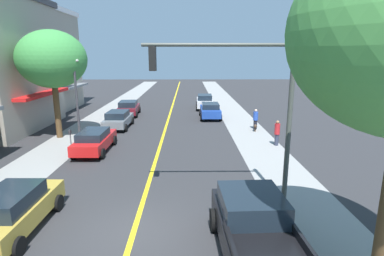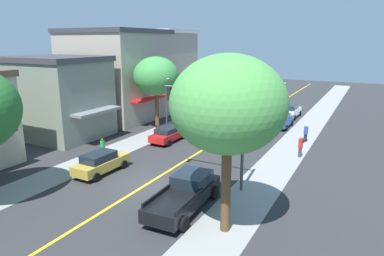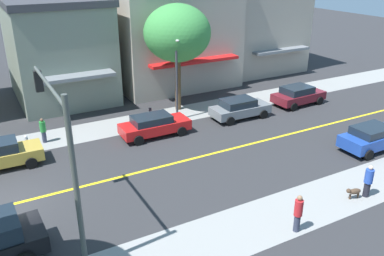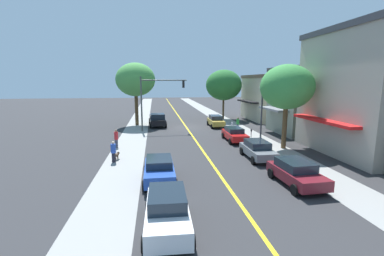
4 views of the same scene
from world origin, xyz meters
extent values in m
plane|color=#2D2D30|center=(0.00, 0.00, 0.00)|extent=(140.00, 140.00, 0.00)
cube|color=gray|center=(-6.75, 0.00, 0.00)|extent=(3.07, 126.00, 0.01)
cube|color=gray|center=(6.75, 0.00, 0.00)|extent=(3.07, 126.00, 0.01)
cube|color=yellow|center=(0.00, 0.00, 0.00)|extent=(0.20, 126.00, 0.00)
cube|color=beige|center=(-15.25, -5.54, 3.38)|extent=(8.24, 9.49, 6.76)
cube|color=brown|center=(-15.25, -5.54, 7.01)|extent=(8.54, 9.79, 0.50)
cube|color=black|center=(-10.60, -5.54, 3.04)|extent=(1.04, 7.21, 0.24)
cube|color=gray|center=(-15.25, 5.98, 3.71)|extent=(9.63, 7.04, 7.42)
cube|color=#38383D|center=(-15.25, 5.98, 7.67)|extent=(9.93, 7.34, 0.50)
cube|color=slate|center=(-9.74, 5.98, 2.98)|extent=(1.37, 5.35, 0.24)
cube|color=#A39989|center=(-15.25, 15.52, 5.10)|extent=(9.98, 10.24, 10.19)
cube|color=red|center=(-9.76, 15.52, 2.96)|extent=(0.99, 7.78, 0.24)
cylinder|color=brown|center=(-7.03, -7.03, 1.73)|extent=(0.31, 0.31, 3.46)
ellipsoid|color=#286B2D|center=(-7.03, -7.03, 5.65)|extent=(5.83, 5.83, 4.96)
cylinder|color=brown|center=(6.85, -2.86, 2.22)|extent=(0.49, 0.49, 4.43)
ellipsoid|color=#4C9947|center=(6.85, -2.86, 6.49)|extent=(5.50, 5.50, 4.68)
cylinder|color=brown|center=(-7.74, 12.91, 1.97)|extent=(0.43, 0.43, 3.94)
ellipsoid|color=#3D8E42|center=(-7.74, 12.91, 5.74)|extent=(4.80, 4.80, 4.08)
cylinder|color=silver|center=(-5.97, 1.76, 0.35)|extent=(0.24, 0.24, 0.70)
sphere|color=silver|center=(-5.97, 1.76, 0.77)|extent=(0.22, 0.22, 0.22)
cylinder|color=silver|center=(-6.14, 1.76, 0.38)|extent=(0.10, 0.10, 0.10)
cylinder|color=silver|center=(-5.80, 1.76, 0.38)|extent=(0.10, 0.10, 0.10)
cylinder|color=#4C4C51|center=(-5.71, 9.74, 0.54)|extent=(0.07, 0.07, 1.08)
cube|color=#2D2D33|center=(-5.71, 9.74, 1.21)|extent=(0.12, 0.18, 0.26)
cylinder|color=#474C47|center=(5.89, 2.12, 3.42)|extent=(0.20, 0.20, 6.84)
cylinder|color=#474C47|center=(3.04, 2.12, 6.39)|extent=(5.69, 0.14, 0.14)
cube|color=black|center=(0.60, 2.12, 5.89)|extent=(0.26, 0.32, 0.90)
sphere|color=red|center=(0.60, 2.12, 6.19)|extent=(0.20, 0.20, 0.20)
sphere|color=yellow|center=(0.60, 2.12, 5.89)|extent=(0.20, 0.20, 0.20)
sphere|color=green|center=(0.60, 2.12, 5.59)|extent=(0.20, 0.20, 0.20)
cylinder|color=#38383D|center=(-5.86, 11.87, 2.75)|extent=(0.16, 0.16, 5.51)
ellipsoid|color=silver|center=(-5.86, 11.87, 5.66)|extent=(0.70, 0.36, 0.24)
cube|color=red|center=(-4.03, 9.35, 0.64)|extent=(1.76, 4.50, 0.63)
cube|color=#19232D|center=(-4.03, 9.12, 1.19)|extent=(1.54, 2.44, 0.47)
cylinder|color=black|center=(-4.88, 10.83, 0.32)|extent=(0.23, 0.64, 0.64)
cylinder|color=black|center=(-3.16, 10.82, 0.32)|extent=(0.23, 0.64, 0.64)
cylinder|color=black|center=(-4.91, 7.87, 0.32)|extent=(0.23, 0.64, 0.64)
cylinder|color=black|center=(-3.18, 7.86, 0.32)|extent=(0.23, 0.64, 0.64)
cube|color=slate|center=(-3.98, 15.98, 0.63)|extent=(1.84, 4.31, 0.61)
cube|color=#19232D|center=(-3.98, 15.77, 1.19)|extent=(1.60, 2.34, 0.52)
cylinder|color=black|center=(-4.85, 17.41, 0.32)|extent=(0.23, 0.64, 0.64)
cylinder|color=black|center=(-3.07, 17.38, 0.32)|extent=(0.23, 0.64, 0.64)
cylinder|color=black|center=(-4.89, 14.58, 0.32)|extent=(0.23, 0.64, 0.64)
cylinder|color=black|center=(-3.11, 14.56, 0.32)|extent=(0.23, 0.64, 0.64)
cube|color=silver|center=(3.82, 25.60, 0.69)|extent=(1.87, 4.35, 0.75)
cube|color=#19232D|center=(3.82, 25.38, 1.35)|extent=(1.61, 2.36, 0.57)
cylinder|color=black|center=(2.97, 27.04, 0.32)|extent=(0.24, 0.65, 0.64)
cylinder|color=black|center=(4.74, 27.00, 0.32)|extent=(0.24, 0.65, 0.64)
cylinder|color=black|center=(2.91, 24.20, 0.32)|extent=(0.24, 0.65, 0.64)
cylinder|color=black|center=(4.67, 24.16, 0.32)|extent=(0.24, 0.65, 0.64)
cube|color=maroon|center=(-4.18, 21.66, 0.63)|extent=(2.08, 4.28, 0.63)
cube|color=#19232D|center=(-4.17, 21.45, 1.21)|extent=(1.77, 2.34, 0.53)
cylinder|color=black|center=(-5.19, 22.99, 0.32)|extent=(0.25, 0.65, 0.64)
cylinder|color=black|center=(-3.31, 23.08, 0.32)|extent=(0.25, 0.65, 0.64)
cylinder|color=black|center=(-5.06, 20.23, 0.32)|extent=(0.25, 0.65, 0.64)
cylinder|color=black|center=(-3.18, 20.32, 0.32)|extent=(0.25, 0.65, 0.64)
cube|color=#1E429E|center=(4.06, 20.00, 0.67)|extent=(1.80, 4.17, 0.71)
cube|color=#19232D|center=(4.06, 19.79, 1.26)|extent=(1.58, 2.25, 0.47)
cylinder|color=black|center=(3.16, 21.37, 0.32)|extent=(0.22, 0.64, 0.64)
cylinder|color=black|center=(4.96, 21.37, 0.32)|extent=(0.22, 0.64, 0.64)
cylinder|color=black|center=(3.17, 18.62, 0.32)|extent=(0.22, 0.64, 0.64)
cylinder|color=black|center=(4.96, 18.62, 0.32)|extent=(0.22, 0.64, 0.64)
cube|color=#B29338|center=(-4.12, 0.17, 0.66)|extent=(1.76, 4.41, 0.68)
cube|color=#19232D|center=(-4.12, -0.05, 1.28)|extent=(1.53, 2.39, 0.57)
cylinder|color=black|center=(-4.95, 1.62, 0.32)|extent=(0.23, 0.64, 0.64)
cylinder|color=black|center=(-3.25, 1.60, 0.32)|extent=(0.23, 0.64, 0.64)
cylinder|color=black|center=(-4.99, -1.27, 0.32)|extent=(0.23, 0.64, 0.64)
cylinder|color=black|center=(-3.29, -1.29, 0.32)|extent=(0.23, 0.64, 0.64)
cube|color=black|center=(3.94, -1.95, 0.77)|extent=(2.29, 6.12, 0.75)
cube|color=#19232D|center=(3.90, -0.86, 1.49)|extent=(1.98, 2.25, 0.68)
cube|color=black|center=(3.04, -3.19, 1.27)|extent=(0.22, 3.15, 0.24)
cube|color=black|center=(4.93, -3.12, 1.27)|extent=(0.22, 3.15, 0.24)
cylinder|color=black|center=(2.83, 0.07, 0.40)|extent=(0.31, 0.81, 0.80)
cylinder|color=black|center=(4.89, 0.15, 0.40)|extent=(0.31, 0.81, 0.80)
cylinder|color=black|center=(2.99, -4.04, 0.40)|extent=(0.31, 0.81, 0.80)
cylinder|color=black|center=(5.05, -3.96, 0.40)|extent=(0.31, 0.81, 0.80)
cylinder|color=#33384C|center=(-6.43, 2.86, 0.37)|extent=(0.27, 0.27, 0.73)
cylinder|color=#288C38|center=(-6.43, 2.86, 1.07)|extent=(0.36, 0.36, 0.67)
sphere|color=brown|center=(-6.43, 2.86, 1.50)|extent=(0.21, 0.21, 0.21)
cylinder|color=#33384C|center=(7.94, 10.55, 0.40)|extent=(0.27, 0.27, 0.79)
cylinder|color=red|center=(7.94, 10.55, 1.15)|extent=(0.36, 0.36, 0.72)
sphere|color=#936B4C|center=(7.94, 10.55, 1.63)|extent=(0.22, 0.22, 0.22)
cylinder|color=black|center=(7.51, 15.37, 0.38)|extent=(0.30, 0.30, 0.76)
cylinder|color=#284CB2|center=(7.51, 15.37, 1.11)|extent=(0.40, 0.40, 0.70)
sphere|color=beige|center=(7.51, 15.37, 1.57)|extent=(0.22, 0.22, 0.22)
ellipsoid|color=#4C3828|center=(7.37, 14.70, 0.39)|extent=(0.42, 0.68, 0.28)
sphere|color=#4C3828|center=(7.29, 14.36, 0.48)|extent=(0.22, 0.22, 0.22)
cylinder|color=#4C3828|center=(7.32, 14.49, 0.13)|extent=(0.10, 0.10, 0.25)
cylinder|color=#4C3828|center=(7.43, 14.92, 0.13)|extent=(0.10, 0.10, 0.25)
camera|label=1|loc=(1.92, -9.70, 6.01)|focal=28.96mm
camera|label=2|loc=(12.72, -17.48, 9.34)|focal=32.10mm
camera|label=3|loc=(18.21, -0.14, 10.76)|focal=37.94mm
camera|label=4|loc=(4.24, 36.10, 6.23)|focal=25.00mm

